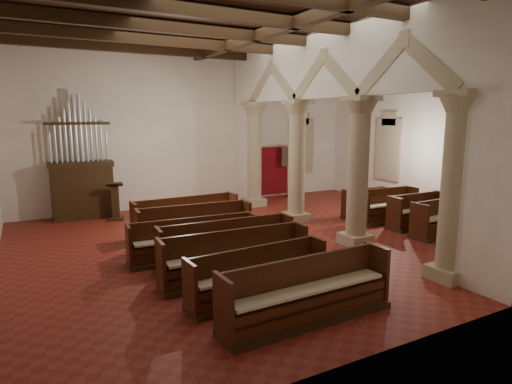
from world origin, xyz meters
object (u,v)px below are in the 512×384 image
object	(u,v)px
pipe_organ	(82,179)
lectern	(116,204)
aisle_pew_0	(442,224)
processional_banner	(288,179)
nave_pew_0	(308,300)

from	to	relation	value
pipe_organ	lectern	world-z (taller)	pipe_organ
lectern	aisle_pew_0	size ratio (longest dim) A/B	0.61
lectern	processional_banner	bearing A→B (deg)	20.11
pipe_organ	processional_banner	bearing A→B (deg)	-0.04
nave_pew_0	aisle_pew_0	bearing A→B (deg)	19.28
pipe_organ	nave_pew_0	distance (m)	10.46
processional_banner	aisle_pew_0	distance (m)	7.58
lectern	nave_pew_0	xyz separation A→B (m)	(1.54, -9.26, -0.20)
pipe_organ	lectern	distance (m)	1.51
nave_pew_0	lectern	bearing A→B (deg)	97.79
lectern	nave_pew_0	world-z (taller)	lectern
lectern	processional_banner	distance (m)	7.61
nave_pew_0	pipe_organ	bearing A→B (deg)	102.17
aisle_pew_0	nave_pew_0	bearing A→B (deg)	-162.65
pipe_organ	processional_banner	xyz separation A→B (m)	(8.50, -0.01, -0.57)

